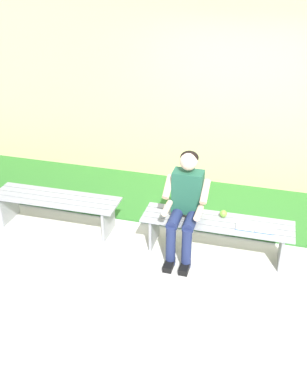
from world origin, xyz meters
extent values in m
cube|color=beige|center=(1.02, 1.00, -0.02)|extent=(10.00, 7.00, 0.04)
cube|color=#2D6B28|center=(1.02, -1.16, 0.01)|extent=(9.00, 1.58, 0.03)
cube|color=#D1C684|center=(0.50, -1.90, 1.44)|extent=(9.50, 0.24, 2.88)
cube|color=gray|center=(0.00, -0.17, 0.42)|extent=(1.73, 0.13, 0.02)
cube|color=gray|center=(0.00, -0.06, 0.42)|extent=(1.73, 0.13, 0.02)
cube|color=gray|center=(0.00, 0.06, 0.42)|extent=(1.73, 0.13, 0.02)
cube|color=gray|center=(0.00, 0.17, 0.42)|extent=(1.73, 0.13, 0.02)
cube|color=gray|center=(-0.74, -0.01, 0.21)|extent=(0.04, 0.40, 0.41)
cube|color=gray|center=(0.74, 0.01, 0.21)|extent=(0.04, 0.40, 0.41)
cube|color=gray|center=(2.05, -0.17, 0.42)|extent=(1.64, 0.13, 0.02)
cube|color=gray|center=(2.05, -0.06, 0.42)|extent=(1.64, 0.13, 0.02)
cube|color=gray|center=(2.04, 0.06, 0.42)|extent=(1.64, 0.13, 0.02)
cube|color=gray|center=(2.04, 0.17, 0.42)|extent=(1.64, 0.13, 0.02)
cube|color=gray|center=(1.35, -0.01, 0.21)|extent=(0.04, 0.40, 0.41)
cube|color=gray|center=(2.74, 0.01, 0.21)|extent=(0.04, 0.40, 0.41)
cube|color=#1E513D|center=(0.36, -0.02, 0.75)|extent=(0.34, 0.20, 0.50)
sphere|color=beige|center=(0.36, -0.01, 1.13)|extent=(0.20, 0.20, 0.20)
ellipsoid|color=black|center=(0.36, -0.04, 1.16)|extent=(0.20, 0.19, 0.15)
cylinder|color=navy|center=(0.27, 0.18, 0.50)|extent=(0.13, 0.40, 0.13)
cylinder|color=navy|center=(0.45, 0.18, 0.50)|extent=(0.13, 0.40, 0.13)
cylinder|color=navy|center=(0.27, 0.38, 0.25)|extent=(0.11, 0.11, 0.50)
cube|color=black|center=(0.27, 0.44, 0.04)|extent=(0.10, 0.22, 0.07)
cylinder|color=navy|center=(0.45, 0.38, 0.25)|extent=(0.11, 0.11, 0.50)
cube|color=black|center=(0.45, 0.44, 0.04)|extent=(0.10, 0.22, 0.07)
cylinder|color=beige|center=(0.15, 0.06, 0.82)|extent=(0.08, 0.28, 0.23)
cylinder|color=beige|center=(0.18, 0.22, 0.64)|extent=(0.07, 0.26, 0.07)
cylinder|color=beige|center=(0.57, 0.06, 0.82)|extent=(0.08, 0.28, 0.23)
cylinder|color=beige|center=(0.54, 0.22, 0.64)|extent=(0.07, 0.26, 0.07)
sphere|color=#72B738|center=(-0.05, -0.11, 0.47)|extent=(0.09, 0.09, 0.09)
cube|color=white|center=(-0.53, 0.05, 0.44)|extent=(0.20, 0.15, 0.02)
cube|color=white|center=(-0.32, 0.05, 0.44)|extent=(0.20, 0.15, 0.02)
cube|color=#1E478C|center=(-0.42, 0.05, 0.43)|extent=(0.41, 0.16, 0.01)
camera|label=1|loc=(-0.43, 4.21, 3.05)|focal=40.11mm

